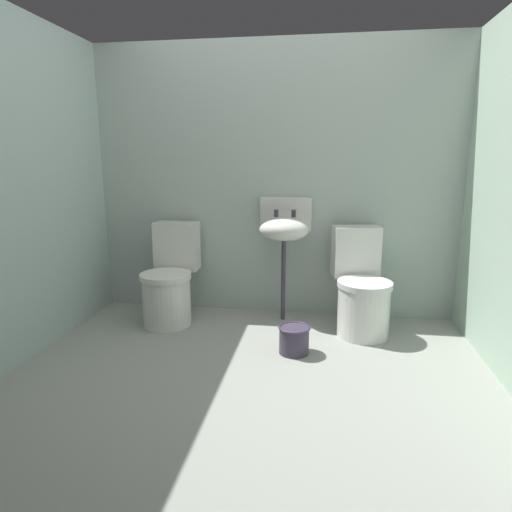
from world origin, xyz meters
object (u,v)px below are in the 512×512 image
(toilet_left, at_px, (170,282))
(toilet_right, at_px, (361,291))
(sink, at_px, (284,228))
(bucket, at_px, (294,339))

(toilet_left, distance_m, toilet_right, 1.51)
(toilet_left, bearing_deg, sink, -168.26)
(toilet_right, distance_m, sink, 0.77)
(toilet_right, xyz_separation_m, bucket, (-0.47, -0.47, -0.22))
(toilet_left, height_order, sink, sink)
(toilet_right, relative_size, bucket, 3.56)
(toilet_left, xyz_separation_m, bucket, (1.04, -0.47, -0.22))
(toilet_right, bearing_deg, toilet_left, -10.37)
(toilet_right, distance_m, bucket, 0.70)
(toilet_right, xyz_separation_m, sink, (-0.60, 0.19, 0.43))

